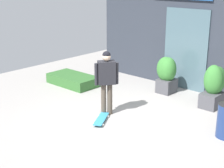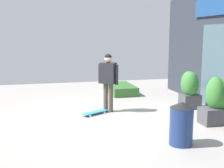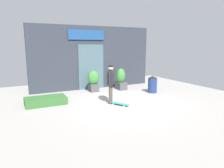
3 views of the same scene
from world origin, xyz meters
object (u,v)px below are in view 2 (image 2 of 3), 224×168
(planter_box_left, at_px, (190,88))
(planter_box_right, at_px, (217,100))
(trash_bin, at_px, (181,123))
(skateboard, at_px, (95,112))
(skateboarder, at_px, (108,77))

(planter_box_left, distance_m, planter_box_right, 1.59)
(planter_box_right, distance_m, trash_bin, 1.83)
(skateboard, height_order, planter_box_right, planter_box_right)
(skateboarder, distance_m, skateboard, 1.07)
(planter_box_right, xyz_separation_m, trash_bin, (1.06, -1.48, -0.17))
(planter_box_left, bearing_deg, skateboarder, -94.77)
(skateboarder, bearing_deg, planter_box_left, 122.43)
(skateboard, distance_m, planter_box_left, 2.92)
(skateboarder, height_order, trash_bin, skateboarder)
(trash_bin, bearing_deg, planter_box_left, 148.73)
(planter_box_right, height_order, trash_bin, planter_box_right)
(skateboarder, relative_size, trash_bin, 1.88)
(planter_box_left, bearing_deg, trash_bin, -31.27)
(planter_box_right, bearing_deg, skateboarder, -127.75)
(skateboard, distance_m, planter_box_right, 3.21)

